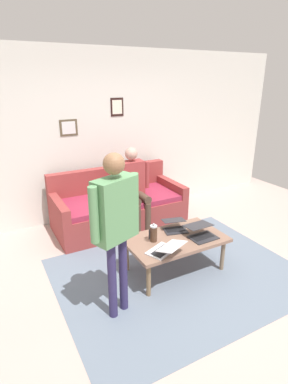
{
  "coord_description": "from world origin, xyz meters",
  "views": [
    {
      "loc": [
        1.81,
        2.58,
        2.23
      ],
      "look_at": [
        -0.02,
        -0.83,
        0.8
      ],
      "focal_mm": 28.79,
      "sensor_mm": 36.0,
      "label": 1
    }
  ],
  "objects_px": {
    "laptop_right": "(165,249)",
    "person_seated": "(134,184)",
    "coffee_table": "(175,241)",
    "french_press": "(154,233)",
    "person_standing": "(116,217)",
    "laptop_left": "(201,233)",
    "laptop_center": "(175,227)",
    "couch": "(118,207)"
  },
  "relations": [
    {
      "from": "laptop_right",
      "to": "person_standing",
      "type": "xyz_separation_m",
      "value": [
        0.62,
        0.12,
        0.57
      ]
    },
    {
      "from": "coffee_table",
      "to": "french_press",
      "type": "xyz_separation_m",
      "value": [
        0.27,
        -0.06,
        0.15
      ]
    },
    {
      "from": "laptop_right",
      "to": "person_standing",
      "type": "relative_size",
      "value": 0.27
    },
    {
      "from": "french_press",
      "to": "laptop_center",
      "type": "bearing_deg",
      "value": -162.02
    },
    {
      "from": "laptop_center",
      "to": "laptop_right",
      "type": "bearing_deg",
      "value": 45.51
    },
    {
      "from": "couch",
      "to": "french_press",
      "type": "relative_size",
      "value": 8.75
    },
    {
      "from": "couch",
      "to": "french_press",
      "type": "bearing_deg",
      "value": 83.02
    },
    {
      "from": "laptop_right",
      "to": "person_seated",
      "type": "xyz_separation_m",
      "value": [
        -0.37,
        -1.49,
        0.24
      ]
    },
    {
      "from": "laptop_left",
      "to": "person_standing",
      "type": "height_order",
      "value": "person_standing"
    },
    {
      "from": "coffee_table",
      "to": "person_seated",
      "type": "distance_m",
      "value": 1.31
    },
    {
      "from": "laptop_center",
      "to": "person_seated",
      "type": "xyz_separation_m",
      "value": [
        0.03,
        -1.08,
        0.24
      ]
    },
    {
      "from": "coffee_table",
      "to": "laptop_right",
      "type": "distance_m",
      "value": 0.37
    },
    {
      "from": "coffee_table",
      "to": "laptop_left",
      "type": "bearing_deg",
      "value": 157.75
    },
    {
      "from": "laptop_center",
      "to": "person_seated",
      "type": "relative_size",
      "value": 0.27
    },
    {
      "from": "laptop_left",
      "to": "person_seated",
      "type": "relative_size",
      "value": 0.26
    },
    {
      "from": "laptop_right",
      "to": "person_standing",
      "type": "distance_m",
      "value": 0.85
    },
    {
      "from": "laptop_center",
      "to": "laptop_left",
      "type": "bearing_deg",
      "value": 121.18
    },
    {
      "from": "couch",
      "to": "laptop_right",
      "type": "relative_size",
      "value": 4.48
    },
    {
      "from": "couch",
      "to": "coffee_table",
      "type": "relative_size",
      "value": 1.7
    },
    {
      "from": "couch",
      "to": "french_press",
      "type": "height_order",
      "value": "couch"
    },
    {
      "from": "coffee_table",
      "to": "laptop_right",
      "type": "height_order",
      "value": "laptop_right"
    },
    {
      "from": "laptop_center",
      "to": "person_standing",
      "type": "xyz_separation_m",
      "value": [
        1.01,
        0.53,
        0.57
      ]
    },
    {
      "from": "laptop_center",
      "to": "person_standing",
      "type": "bearing_deg",
      "value": 27.54
    },
    {
      "from": "couch",
      "to": "french_press",
      "type": "distance_m",
      "value": 1.46
    },
    {
      "from": "person_standing",
      "to": "person_seated",
      "type": "height_order",
      "value": "person_standing"
    },
    {
      "from": "person_seated",
      "to": "french_press",
      "type": "bearing_deg",
      "value": 73.76
    },
    {
      "from": "laptop_left",
      "to": "french_press",
      "type": "xyz_separation_m",
      "value": [
        0.56,
        -0.18,
        0.06
      ]
    },
    {
      "from": "coffee_table",
      "to": "laptop_right",
      "type": "bearing_deg",
      "value": 37.65
    },
    {
      "from": "french_press",
      "to": "person_standing",
      "type": "relative_size",
      "value": 0.14
    },
    {
      "from": "french_press",
      "to": "person_seated",
      "type": "bearing_deg",
      "value": -106.24
    },
    {
      "from": "coffee_table",
      "to": "laptop_left",
      "type": "distance_m",
      "value": 0.33
    },
    {
      "from": "couch",
      "to": "person_standing",
      "type": "bearing_deg",
      "value": 66.22
    },
    {
      "from": "laptop_center",
      "to": "laptop_right",
      "type": "distance_m",
      "value": 0.57
    },
    {
      "from": "laptop_center",
      "to": "french_press",
      "type": "relative_size",
      "value": 1.5
    },
    {
      "from": "couch",
      "to": "laptop_center",
      "type": "xyz_separation_m",
      "value": [
        -0.2,
        1.31,
        0.18
      ]
    },
    {
      "from": "laptop_left",
      "to": "laptop_center",
      "type": "xyz_separation_m",
      "value": [
        0.18,
        -0.3,
        -0.01
      ]
    },
    {
      "from": "laptop_right",
      "to": "person_seated",
      "type": "height_order",
      "value": "person_seated"
    },
    {
      "from": "laptop_left",
      "to": "person_standing",
      "type": "xyz_separation_m",
      "value": [
        1.19,
        0.23,
        0.57
      ]
    },
    {
      "from": "laptop_left",
      "to": "laptop_center",
      "type": "height_order",
      "value": "laptop_left"
    },
    {
      "from": "couch",
      "to": "person_seated",
      "type": "bearing_deg",
      "value": 127.71
    },
    {
      "from": "person_seated",
      "to": "coffee_table",
      "type": "bearing_deg",
      "value": 86.3
    },
    {
      "from": "person_standing",
      "to": "french_press",
      "type": "bearing_deg",
      "value": -147.43
    }
  ]
}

